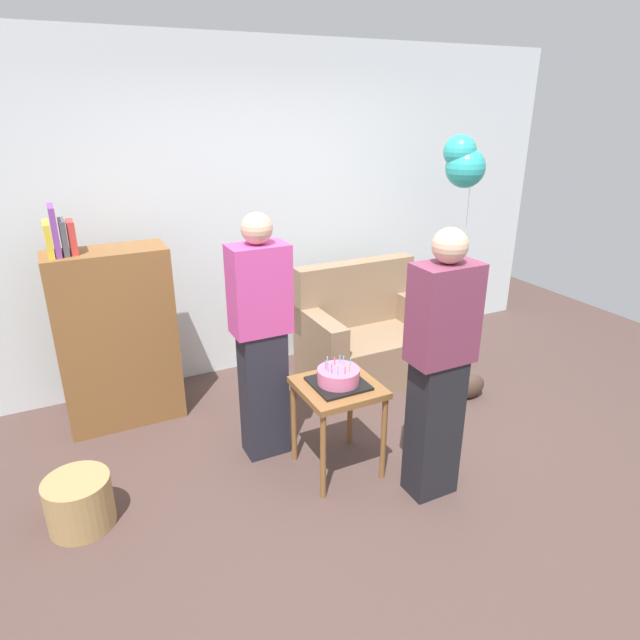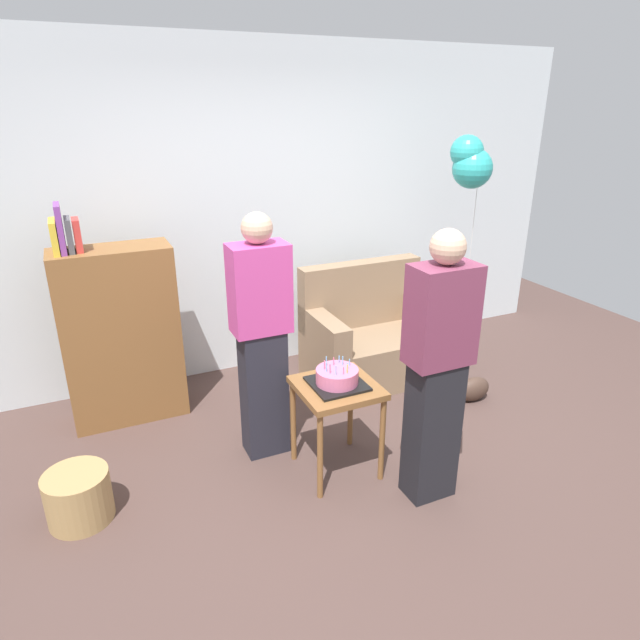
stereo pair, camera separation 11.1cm
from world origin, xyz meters
name	(u,v)px [view 1 (the left image)]	position (x,y,z in m)	size (l,w,h in m)	color
ground_plane	(376,490)	(0.00, 0.00, 0.00)	(8.00, 8.00, 0.00)	#4C3833
wall_back	(252,214)	(0.00, 2.05, 1.35)	(6.00, 0.10, 2.70)	silver
couch	(366,338)	(0.74, 1.37, 0.34)	(1.10, 0.70, 0.96)	#8C7054
bookshelf	(116,337)	(-1.24, 1.55, 0.67)	(0.80, 0.36, 1.62)	brown
side_table	(338,398)	(-0.11, 0.30, 0.52)	(0.48, 0.48, 0.61)	brown
birthday_cake	(338,377)	(-0.11, 0.30, 0.66)	(0.32, 0.32, 0.17)	black
person_blowing_candles	(261,339)	(-0.45, 0.70, 0.83)	(0.36, 0.22, 1.63)	#23232D
person_holding_cake	(439,368)	(0.29, -0.13, 0.83)	(0.36, 0.22, 1.63)	black
wicker_basket	(79,502)	(-1.64, 0.50, 0.15)	(0.36, 0.36, 0.30)	#A88451
handbag	(469,386)	(1.27, 0.63, 0.10)	(0.28, 0.14, 0.20)	#473328
balloon_bunch	(463,162)	(1.50, 1.23, 1.77)	(0.33, 0.32, 1.99)	silver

